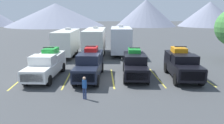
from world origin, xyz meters
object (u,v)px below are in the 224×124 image
(pickup_truck_c, at_px, (135,64))
(camper_trailer_a, at_px, (67,42))
(pickup_truck_d, at_px, (182,64))
(camper_trailer_b, at_px, (95,40))
(person_a, at_px, (84,86))
(pickup_truck_b, at_px, (90,64))
(pickup_truck_a, at_px, (46,64))
(camper_trailer_c, at_px, (121,40))

(pickup_truck_c, relative_size, camper_trailer_a, 0.69)
(pickup_truck_d, xyz_separation_m, camper_trailer_b, (-7.82, 10.45, 0.75))
(camper_trailer_a, distance_m, person_a, 14.49)
(pickup_truck_b, relative_size, person_a, 3.88)
(pickup_truck_a, bearing_deg, pickup_truck_d, -3.86)
(pickup_truck_b, relative_size, pickup_truck_c, 1.08)
(pickup_truck_a, height_order, camper_trailer_b, camper_trailer_b)
(pickup_truck_d, xyz_separation_m, camper_trailer_c, (-4.38, 10.28, 0.85))
(pickup_truck_a, height_order, pickup_truck_b, pickup_truck_b)
(pickup_truck_c, height_order, person_a, pickup_truck_c)
(pickup_truck_d, height_order, camper_trailer_a, camper_trailer_a)
(pickup_truck_d, height_order, person_a, pickup_truck_d)
(pickup_truck_a, distance_m, pickup_truck_b, 3.82)
(camper_trailer_b, bearing_deg, pickup_truck_d, -53.18)
(pickup_truck_a, bearing_deg, camper_trailer_a, 87.72)
(camper_trailer_a, height_order, camper_trailer_b, camper_trailer_b)
(camper_trailer_c, bearing_deg, person_a, -104.25)
(camper_trailer_a, bearing_deg, person_a, -76.58)
(camper_trailer_c, bearing_deg, pickup_truck_a, -127.98)
(pickup_truck_a, bearing_deg, pickup_truck_c, -1.40)
(pickup_truck_b, distance_m, pickup_truck_d, 8.00)
(pickup_truck_a, distance_m, camper_trailer_b, 10.47)
(camper_trailer_b, bearing_deg, pickup_truck_b, -90.93)
(camper_trailer_c, xyz_separation_m, person_a, (-3.70, -14.56, -1.19))
(pickup_truck_d, bearing_deg, camper_trailer_b, 126.82)
(pickup_truck_a, relative_size, camper_trailer_b, 0.65)
(pickup_truck_c, relative_size, camper_trailer_b, 0.60)
(pickup_truck_a, xyz_separation_m, pickup_truck_d, (11.79, -0.79, 0.07))
(pickup_truck_d, bearing_deg, camper_trailer_a, 139.45)
(pickup_truck_d, height_order, camper_trailer_b, camper_trailer_b)
(camper_trailer_a, xyz_separation_m, camper_trailer_b, (3.61, 0.67, 0.06))
(pickup_truck_b, distance_m, camper_trailer_b, 10.10)
(camper_trailer_b, bearing_deg, camper_trailer_a, -169.43)
(camper_trailer_a, relative_size, camper_trailer_c, 1.10)
(pickup_truck_b, bearing_deg, camper_trailer_a, 110.13)
(pickup_truck_b, relative_size, camper_trailer_b, 0.65)
(camper_trailer_b, relative_size, camper_trailer_c, 1.26)
(pickup_truck_a, xyz_separation_m, camper_trailer_b, (3.96, 9.66, 0.82))
(pickup_truck_b, height_order, camper_trailer_a, camper_trailer_a)
(pickup_truck_a, distance_m, pickup_truck_c, 7.78)
(pickup_truck_c, distance_m, pickup_truck_d, 4.05)
(camper_trailer_c, height_order, person_a, camper_trailer_c)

